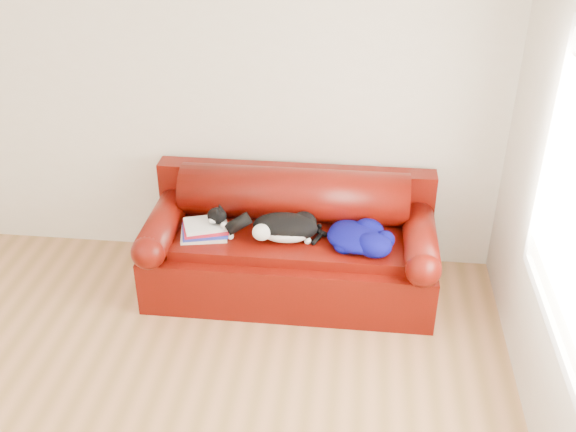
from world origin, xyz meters
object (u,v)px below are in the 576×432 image
cat (284,228)px  sofa_base (290,262)px  blanket (359,237)px  book_stack (205,229)px

cat → sofa_base: bearing=48.5°
blanket → sofa_base: bearing=167.3°
sofa_base → cat: size_ratio=3.12×
sofa_base → blanket: blanket is taller
cat → blanket: 0.53m
sofa_base → book_stack: bearing=-170.3°
sofa_base → blanket: (0.50, -0.11, 0.33)m
book_stack → cat: size_ratio=0.55×
book_stack → blanket: blanket is taller
blanket → cat: bearing=178.2°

